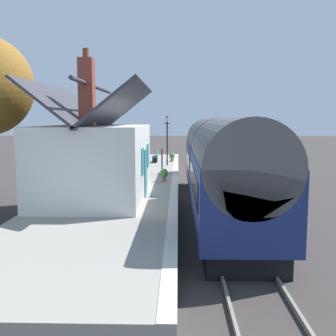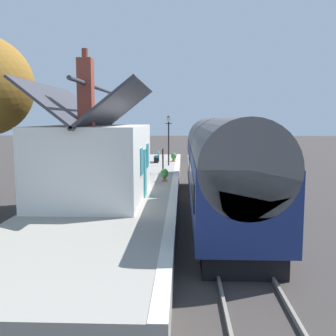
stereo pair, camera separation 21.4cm
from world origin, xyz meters
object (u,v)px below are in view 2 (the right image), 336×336
Objects in this scene: planter_bench_right at (116,165)px; station_building at (95,159)px; planter_bench_left at (174,157)px; lamp_post_platform at (169,131)px; planter_edge_far at (164,175)px; station_sign_board at (163,155)px; train at (220,165)px; planter_corner_building at (145,162)px; planter_by_door at (119,166)px; bench_platform_end at (147,170)px; bench_by_lamp at (157,156)px.

station_building is at bearing -175.37° from planter_bench_right.
planter_bench_left is 0.67× the size of planter_bench_right.
planter_bench_right is 4.95m from lamp_post_platform.
planter_edge_far is 3.24m from station_sign_board.
train is at bearing -143.81° from planter_bench_right.
station_sign_board is at bearing 175.92° from planter_bench_left.
lamp_post_platform is at bearing -54.95° from planter_corner_building.
station_building reaches higher than planter_by_door.
train is 11.61× the size of bench_platform_end.
train is at bearing -78.61° from station_building.
bench_by_lamp reaches higher than planter_bench_right.
planter_bench_right is (9.56, 0.77, -1.40)m from station_building.
bench_by_lamp is 3.34m from planter_corner_building.
bench_by_lamp is at bearing -0.55° from bench_platform_end.
planter_bench_right is at bearing 62.36° from station_sign_board.
lamp_post_platform reaches higher than bench_platform_end.
lamp_post_platform reaches higher than train.
lamp_post_platform reaches higher than planter_bench_left.
station_building is at bearing 168.63° from planter_bench_left.
planter_bench_left is at bearing -1.55° from planter_edge_far.
bench_platform_end is at bearing 40.72° from planter_edge_far.
planter_edge_far is 0.45× the size of station_sign_board.
bench_platform_end is 3.27m from planter_by_door.
train is 11.56m from lamp_post_platform.
planter_corner_building is (-3.27, 0.66, -0.08)m from bench_by_lamp.
planter_edge_far is 7.86m from lamp_post_platform.
station_sign_board reaches higher than bench_platform_end.
lamp_post_platform reaches higher than planter_edge_far.
planter_corner_building is (2.59, -1.48, 0.02)m from planter_by_door.
lamp_post_platform reaches higher than planter_bench_right.
station_building is at bearing 173.12° from bench_by_lamp.
bench_platform_end is (4.90, 3.77, -0.88)m from train.
planter_bench_right is (-1.56, 1.85, -0.09)m from planter_corner_building.
planter_corner_building is (-3.92, 1.95, 0.04)m from planter_bench_left.
planter_by_door is at bearing 140.16° from lamp_post_platform.
station_building is 5.19× the size of bench_platform_end.
bench_by_lamp is at bearing 15.50° from train.
planter_by_door is 0.91× the size of planter_corner_building.
planter_corner_building is 1.09× the size of planter_edge_far.
station_building is 10.54× the size of planter_by_door.
train is at bearing -142.43° from bench_platform_end.
station_building is 9.69m from planter_bench_right.
planter_bench_left is at bearing -6.52° from lamp_post_platform.
bench_platform_end reaches higher than planter_corner_building.
planter_corner_building is 3.66m from station_sign_board.
lamp_post_platform reaches higher than bench_by_lamp.
station_sign_board reaches higher than planter_by_door.
planter_bench_left reaches higher than planter_edge_far.
station_sign_board is at bearing 23.35° from train.
planter_bench_left is at bearing -63.20° from bench_by_lamp.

